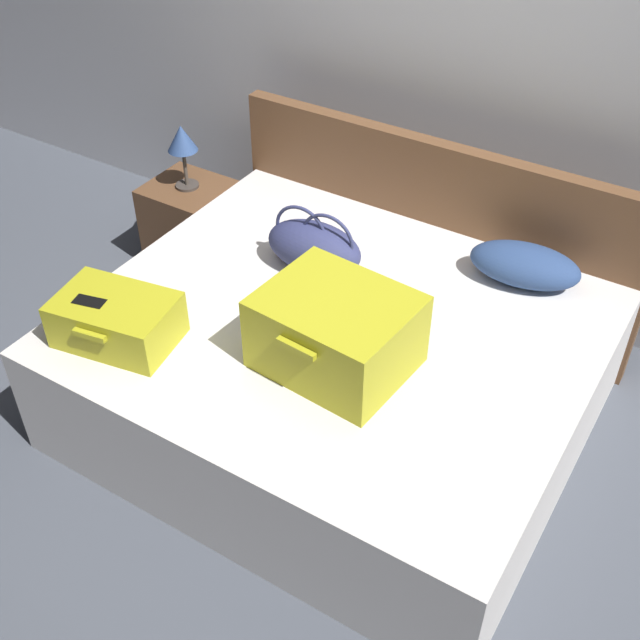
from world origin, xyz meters
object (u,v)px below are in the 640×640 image
Objects in this scene: bed at (336,370)px; pillow_near_headboard at (525,265)px; nightstand at (192,224)px; hard_case_medium at (117,320)px; duffel_bag at (314,246)px; hard_case_large at (336,332)px; table_lamp at (182,142)px.

pillow_near_headboard is at bearing 50.69° from bed.
bed is 4.27× the size of pillow_near_headboard.
bed is 1.46m from nightstand.
hard_case_medium is 1.12× the size of duffel_bag.
pillow_near_headboard is at bearing 1.43° from nightstand.
duffel_bag reaches higher than pillow_near_headboard.
table_lamp is at bearing 154.47° from hard_case_large.
duffel_bag is at bearing -18.86° from nightstand.
table_lamp is (0.00, 0.00, 0.51)m from nightstand.
table_lamp is at bearing 107.89° from hard_case_medium.
nightstand is (-0.63, 1.18, -0.41)m from hard_case_medium.
duffel_bag is 1.17m from nightstand.
hard_case_large reaches higher than bed.
nightstand is at bearing -178.57° from pillow_near_headboard.
duffel_bag is at bearing 134.56° from hard_case_large.
duffel_bag is at bearing 53.92° from hard_case_medium.
hard_case_large is at bearing -50.31° from duffel_bag.
pillow_near_headboard is (0.84, 0.40, -0.03)m from duffel_bag.
duffel_bag is at bearing -18.86° from table_lamp.
table_lamp is (-1.44, 0.85, 0.04)m from hard_case_large.
bed is at bearing -129.31° from pillow_near_headboard.
hard_case_large is at bearing -30.40° from table_lamp.
bed is 0.96m from hard_case_medium.
hard_case_large reaches higher than pillow_near_headboard.
nightstand is (-1.32, 0.63, -0.03)m from bed.
duffel_bag is 0.96× the size of nightstand.
hard_case_medium is 1.34m from table_lamp.
hard_case_large is at bearing -60.07° from bed.
hard_case_medium reaches higher than nightstand.
table_lamp is (-0.63, 1.18, 0.10)m from hard_case_medium.
hard_case_medium is (-0.82, -0.34, -0.06)m from hard_case_large.
bed is at bearing 124.80° from hard_case_large.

